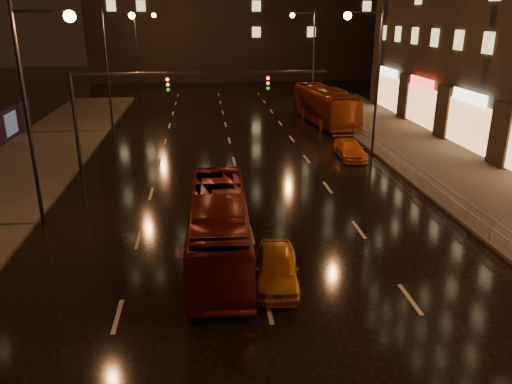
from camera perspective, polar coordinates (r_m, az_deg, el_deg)
ground at (r=31.94m, az=-2.29°, el=2.55°), size 140.00×140.00×0.00m
sidewalk_right at (r=31.21m, az=23.97°, el=0.55°), size 7.00×70.00×0.15m
traffic_signal at (r=30.98m, az=-11.96°, el=10.61°), size 15.31×0.32×6.20m
railing_right at (r=32.09m, az=16.46°, el=3.50°), size 0.05×56.00×1.00m
bus_red at (r=20.07m, az=-4.28°, el=-4.01°), size 2.50×9.67×2.68m
bus_curb at (r=46.24m, az=7.85°, el=9.77°), size 3.77×11.71×3.21m
taxi_near at (r=18.40m, az=2.35°, el=-8.62°), size 2.01×4.06×1.33m
taxi_far at (r=35.06m, az=10.67°, el=4.81°), size 1.78×4.21×1.21m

